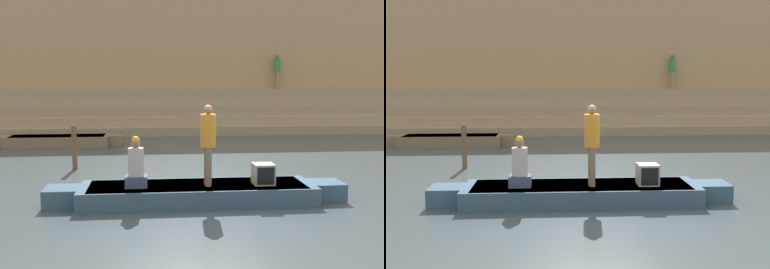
% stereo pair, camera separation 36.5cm
% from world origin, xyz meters
% --- Properties ---
extents(ground_plane, '(120.00, 120.00, 0.00)m').
position_xyz_m(ground_plane, '(0.00, 0.00, 0.00)').
color(ground_plane, '#3D4C56').
extents(ghat_steps, '(36.00, 2.88, 2.01)m').
position_xyz_m(ghat_steps, '(0.00, 11.56, 0.74)').
color(ghat_steps, gray).
rests_on(ghat_steps, ground).
extents(back_wall, '(34.20, 1.28, 7.19)m').
position_xyz_m(back_wall, '(0.00, 13.21, 3.57)').
color(back_wall, tan).
rests_on(back_wall, ground).
extents(rowboat_main, '(6.25, 1.39, 0.38)m').
position_xyz_m(rowboat_main, '(-0.68, -0.60, 0.20)').
color(rowboat_main, '#33516B').
rests_on(rowboat_main, ground).
extents(person_standing, '(0.32, 0.32, 1.67)m').
position_xyz_m(person_standing, '(-0.47, -0.68, 1.35)').
color(person_standing, '#756656').
rests_on(person_standing, rowboat_main).
extents(person_rowing, '(0.45, 0.35, 1.05)m').
position_xyz_m(person_rowing, '(-1.95, -0.69, 0.80)').
color(person_rowing, '#3D4C75').
rests_on(person_rowing, rowboat_main).
extents(tv_set, '(0.43, 0.43, 0.44)m').
position_xyz_m(tv_set, '(0.70, -0.70, 0.60)').
color(tv_set, '#9E998E').
rests_on(tv_set, rowboat_main).
extents(moored_boat_shore, '(4.85, 1.11, 0.41)m').
position_xyz_m(moored_boat_shore, '(-5.11, 7.39, 0.22)').
color(moored_boat_shore, '#756651').
rests_on(moored_boat_shore, ground).
extents(mooring_post, '(0.14, 0.14, 1.26)m').
position_xyz_m(mooring_post, '(-3.79, 3.08, 0.63)').
color(mooring_post, brown).
rests_on(mooring_post, ground).
extents(person_on_steps, '(0.29, 0.29, 1.70)m').
position_xyz_m(person_on_steps, '(4.69, 12.33, 3.01)').
color(person_on_steps, gray).
rests_on(person_on_steps, ghat_steps).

